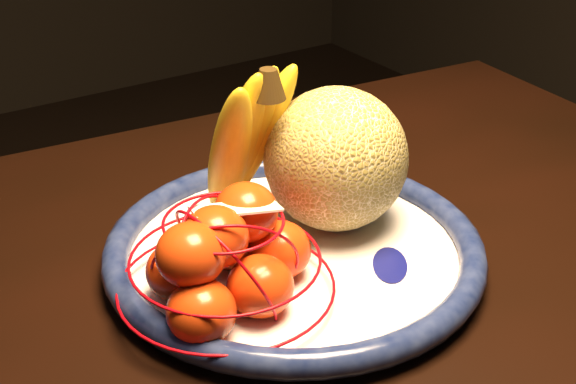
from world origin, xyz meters
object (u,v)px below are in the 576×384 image
cantaloupe (336,159)px  mandarin_bag (226,259)px  banana_bunch (241,138)px  fruit_bowl (294,251)px

cantaloupe → mandarin_bag: 0.16m
banana_bunch → mandarin_bag: banana_bunch is taller
cantaloupe → banana_bunch: (-0.07, 0.05, 0.02)m
fruit_bowl → mandarin_bag: bearing=-162.1°
fruit_bowl → banana_bunch: 0.11m
banana_bunch → mandarin_bag: 0.13m
cantaloupe → mandarin_bag: size_ratio=0.62×
cantaloupe → banana_bunch: 0.09m
cantaloupe → banana_bunch: banana_bunch is taller
mandarin_bag → banana_bunch: bearing=52.6°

